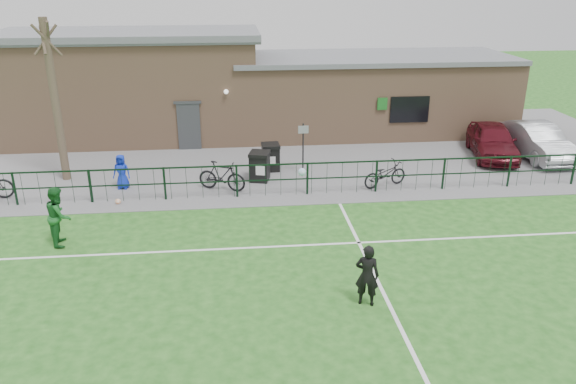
{
  "coord_description": "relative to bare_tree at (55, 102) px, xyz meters",
  "views": [
    {
      "loc": [
        -1.59,
        -10.55,
        7.43
      ],
      "look_at": [
        0.0,
        5.0,
        1.3
      ],
      "focal_mm": 35.0,
      "sensor_mm": 36.0,
      "label": 1
    }
  ],
  "objects": [
    {
      "name": "perimeter_fence",
      "position": [
        8.0,
        -2.5,
        -2.4
      ],
      "size": [
        28.0,
        0.1,
        1.2
      ],
      "primitive_type": "cube",
      "color": "black",
      "rests_on": "ground"
    },
    {
      "name": "outfield_player",
      "position": [
        1.32,
        -5.62,
        -2.12
      ],
      "size": [
        0.79,
        0.95,
        1.75
      ],
      "primitive_type": "imported",
      "rotation": [
        0.0,
        0.0,
        1.73
      ],
      "color": "#1B5F25",
      "rests_on": "ground"
    },
    {
      "name": "spectator_child",
      "position": [
        2.33,
        -1.24,
        -2.34
      ],
      "size": [
        0.68,
        0.5,
        1.29
      ],
      "primitive_type": "imported",
      "rotation": [
        0.0,
        0.0,
        -0.15
      ],
      "color": "#132BB2",
      "rests_on": "paving_strip"
    },
    {
      "name": "car_silver",
      "position": [
        19.31,
        0.8,
        -2.26
      ],
      "size": [
        1.62,
        4.41,
        1.44
      ],
      "primitive_type": "imported",
      "rotation": [
        0.0,
        0.0,
        0.02
      ],
      "color": "#9EA1A5",
      "rests_on": "paving_strip"
    },
    {
      "name": "pitch_line_perp",
      "position": [
        10.0,
        -10.5,
        -3.0
      ],
      "size": [
        0.1,
        16.0,
        0.01
      ],
      "primitive_type": "cube",
      "color": "white",
      "rests_on": "ground"
    },
    {
      "name": "wheelie_bin_right",
      "position": [
        7.39,
        -0.88,
        -2.46
      ],
      "size": [
        0.84,
        0.91,
        1.03
      ],
      "primitive_type": "cube",
      "rotation": [
        0.0,
        0.0,
        -0.24
      ],
      "color": "black",
      "rests_on": "paving_strip"
    },
    {
      "name": "wheelie_bin_left",
      "position": [
        7.89,
        0.27,
        -2.48
      ],
      "size": [
        0.69,
        0.77,
        0.99
      ],
      "primitive_type": "cube",
      "rotation": [
        0.0,
        0.0,
        0.05
      ],
      "color": "black",
      "rests_on": "paving_strip"
    },
    {
      "name": "bicycle_d",
      "position": [
        5.96,
        -1.8,
        -2.44
      ],
      "size": [
        1.87,
        1.18,
        1.09
      ],
      "primitive_type": "imported",
      "rotation": [
        0.0,
        0.0,
        1.17
      ],
      "color": "black",
      "rests_on": "paving_strip"
    },
    {
      "name": "car_maroon",
      "position": [
        17.46,
        1.06,
        -2.26
      ],
      "size": [
        2.61,
        4.5,
        1.44
      ],
      "primitive_type": "imported",
      "rotation": [
        0.0,
        0.0,
        -0.23
      ],
      "color": "#4F0E17",
      "rests_on": "paving_strip"
    },
    {
      "name": "pitch_line_mid",
      "position": [
        8.0,
        -6.5,
        -3.0
      ],
      "size": [
        28.0,
        0.1,
        0.01
      ],
      "primitive_type": "cube",
      "color": "white",
      "rests_on": "ground"
    },
    {
      "name": "bare_tree",
      "position": [
        0.0,
        0.0,
        0.0
      ],
      "size": [
        0.3,
        0.3,
        6.0
      ],
      "primitive_type": "cylinder",
      "color": "#49392C",
      "rests_on": "ground"
    },
    {
      "name": "ground",
      "position": [
        8.0,
        -10.5,
        -3.0
      ],
      "size": [
        90.0,
        90.0,
        0.0
      ],
      "primitive_type": "plane",
      "color": "#1F5719",
      "rests_on": "ground"
    },
    {
      "name": "paving_strip",
      "position": [
        8.0,
        3.0,
        -2.99
      ],
      "size": [
        34.0,
        13.0,
        0.02
      ],
      "primitive_type": "cube",
      "color": "slate",
      "rests_on": "ground"
    },
    {
      "name": "goalkeeper_kick",
      "position": [
        9.41,
        -9.63,
        -2.17
      ],
      "size": [
        1.64,
        3.23,
        2.51
      ],
      "color": "black",
      "rests_on": "ground"
    },
    {
      "name": "clubhouse",
      "position": [
        7.12,
        6.0,
        -0.78
      ],
      "size": [
        24.25,
        5.4,
        4.96
      ],
      "color": "#A87E5E",
      "rests_on": "ground"
    },
    {
      "name": "pitch_line_touch",
      "position": [
        8.0,
        -2.7,
        -3.0
      ],
      "size": [
        28.0,
        0.1,
        0.01
      ],
      "primitive_type": "cube",
      "color": "white",
      "rests_on": "ground"
    },
    {
      "name": "ball_ground",
      "position": [
        2.41,
        -2.75,
        -2.9
      ],
      "size": [
        0.19,
        0.19,
        0.19
      ],
      "primitive_type": "sphere",
      "color": "white",
      "rests_on": "ground"
    },
    {
      "name": "sign_post",
      "position": [
        9.14,
        -0.17,
        -1.98
      ],
      "size": [
        0.07,
        0.07,
        2.0
      ],
      "primitive_type": "cylinder",
      "rotation": [
        0.0,
        0.0,
        0.27
      ],
      "color": "black",
      "rests_on": "paving_strip"
    },
    {
      "name": "bicycle_e",
      "position": [
        11.96,
        -2.01,
        -2.51
      ],
      "size": [
        1.91,
        1.23,
        0.95
      ],
      "primitive_type": "imported",
      "rotation": [
        0.0,
        0.0,
        1.93
      ],
      "color": "black",
      "rests_on": "paving_strip"
    }
  ]
}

